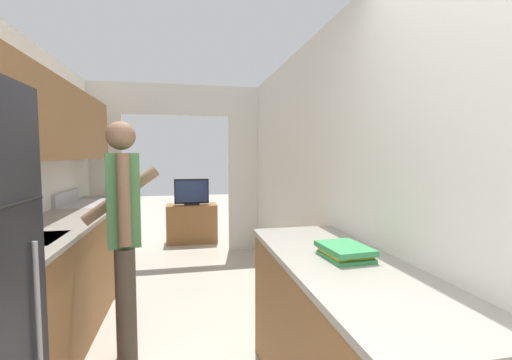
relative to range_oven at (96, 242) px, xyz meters
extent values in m
cube|color=brown|center=(-0.15, -0.81, 1.31)|extent=(0.32, 3.13, 0.70)
cube|color=silver|center=(2.15, -1.85, 0.78)|extent=(0.06, 6.92, 2.50)
cube|color=silver|center=(-0.18, 1.04, 0.56)|extent=(0.65, 0.06, 2.05)
cube|color=silver|center=(2.00, 1.04, 0.56)|extent=(0.65, 0.06, 2.05)
cube|color=silver|center=(0.91, 1.04, 1.81)|extent=(2.83, 0.06, 0.45)
cube|color=brown|center=(-0.01, -1.38, -0.02)|extent=(0.60, 1.99, 0.89)
cube|color=gray|center=(-0.01, -1.39, 0.44)|extent=(0.62, 2.00, 0.03)
cube|color=brown|center=(-0.01, 0.57, -0.02)|extent=(0.60, 0.36, 0.89)
cube|color=gray|center=(-0.01, 0.57, 0.44)|extent=(0.62, 0.37, 0.03)
cube|color=#9EA3A8|center=(-0.01, -1.70, 0.45)|extent=(0.42, 0.44, 0.00)
cube|color=brown|center=(1.82, -2.57, -0.02)|extent=(0.60, 1.70, 0.89)
cube|color=gray|center=(1.82, -2.57, 0.44)|extent=(0.62, 1.72, 0.03)
cylinder|color=#99999E|center=(0.38, -2.55, 0.28)|extent=(0.02, 0.02, 0.71)
cube|color=#B7B7BC|center=(0.00, 0.00, -0.01)|extent=(0.62, 0.77, 0.93)
cube|color=black|center=(0.32, 0.00, -0.01)|extent=(0.01, 0.53, 0.28)
cylinder|color=#B7B7BC|center=(0.34, 0.00, 0.23)|extent=(0.02, 0.62, 0.02)
cube|color=#B7B7BC|center=(-0.29, 0.00, 0.53)|extent=(0.04, 0.77, 0.14)
cylinder|color=#232328|center=(0.13, -0.17, 0.45)|extent=(0.16, 0.16, 0.01)
cylinder|color=#232328|center=(0.13, 0.17, 0.45)|extent=(0.16, 0.16, 0.01)
cylinder|color=#232328|center=(-0.12, -0.17, 0.45)|extent=(0.16, 0.16, 0.01)
cylinder|color=#232328|center=(-0.12, 0.17, 0.45)|extent=(0.16, 0.16, 0.01)
cylinder|color=#4C4238|center=(0.62, -1.78, -0.04)|extent=(0.16, 0.16, 0.85)
cylinder|color=#4C4238|center=(0.58, -1.62, -0.04)|extent=(0.16, 0.16, 0.85)
cube|color=#4C844C|center=(0.60, -1.70, 0.70)|extent=(0.25, 0.25, 0.64)
cylinder|color=#8C664C|center=(0.63, -1.84, 0.72)|extent=(0.10, 0.10, 0.61)
cylinder|color=#8C664C|center=(0.57, -1.56, 0.72)|extent=(0.55, 0.20, 0.41)
sphere|color=#8C664C|center=(0.60, -1.70, 1.14)|extent=(0.19, 0.19, 0.19)
cube|color=#33894C|center=(1.85, -2.52, 0.47)|extent=(0.23, 0.27, 0.02)
cube|color=gold|center=(1.86, -2.51, 0.49)|extent=(0.23, 0.25, 0.02)
cube|color=#33894C|center=(1.85, -2.51, 0.51)|extent=(0.24, 0.31, 0.03)
cube|color=brown|center=(1.12, 1.64, -0.15)|extent=(0.83, 0.42, 0.64)
cube|color=black|center=(1.12, 1.60, 0.18)|extent=(0.25, 0.16, 0.02)
cube|color=black|center=(1.12, 1.60, 0.40)|extent=(0.57, 0.04, 0.41)
cube|color=navy|center=(1.12, 1.58, 0.40)|extent=(0.52, 0.01, 0.36)
camera|label=1|loc=(1.03, -4.16, 1.01)|focal=24.00mm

